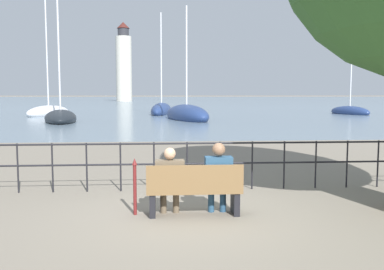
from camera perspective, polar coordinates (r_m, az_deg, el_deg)
name	(u,v)px	position (r m, az deg, el deg)	size (l,w,h in m)	color
ground_plane	(194,215)	(7.52, 0.29, -10.57)	(1000.00, 1000.00, 0.00)	gray
harbor_water	(161,99)	(168.63, -4.13, 4.80)	(600.00, 300.00, 0.01)	slate
park_bench	(194,191)	(7.35, 0.33, -7.51)	(1.63, 0.45, 0.90)	brown
seated_person_left	(170,178)	(7.36, -2.98, -5.72)	(0.49, 0.35, 1.17)	brown
seated_person_right	(218,175)	(7.41, 3.53, -5.32)	(0.47, 0.35, 1.25)	navy
promenade_railing	(187,158)	(9.23, -0.66, -3.14)	(15.72, 0.04, 1.05)	black
closed_umbrella	(135,183)	(7.45, -7.63, -6.40)	(0.09, 0.09, 0.99)	maroon
sailboat_0	(49,112)	(43.15, -18.57, 2.96)	(3.92, 6.42, 13.12)	silver
sailboat_1	(61,117)	(33.99, -17.11, 2.25)	(4.05, 8.62, 10.44)	black
sailboat_2	(350,111)	(46.47, 20.29, 3.01)	(3.04, 5.62, 10.04)	navy
sailboat_4	(187,115)	(34.43, -0.73, 2.67)	(4.33, 8.27, 9.52)	navy
sailboat_5	(161,110)	(44.16, -4.09, 3.28)	(2.88, 8.14, 10.75)	navy
harbor_lighthouse	(124,65)	(122.78, -9.08, 9.24)	(4.42, 4.42, 21.95)	beige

